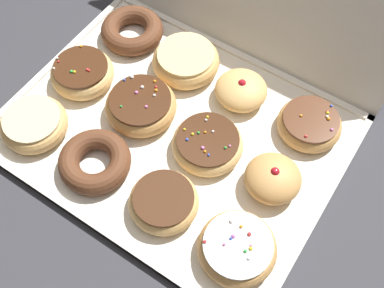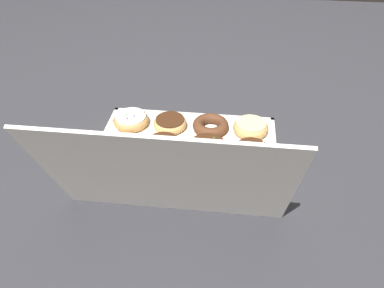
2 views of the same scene
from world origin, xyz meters
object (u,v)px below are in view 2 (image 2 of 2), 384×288
at_px(glazed_ring_donut_0, 251,127).
at_px(sprinkle_donut_11, 113,171).
at_px(jelly_filled_donut_7, 124,142).
at_px(chocolate_cake_ring_donut_8, 248,184).
at_px(sprinkle_donut_3, 131,120).
at_px(sprinkle_donut_4, 252,152).
at_px(sprinkle_donut_6, 164,145).
at_px(chocolate_cake_ring_donut_1, 211,125).
at_px(chocolate_frosted_donut_2, 170,123).
at_px(glazed_ring_donut_9, 201,177).
at_px(jelly_filled_donut_10, 159,173).
at_px(sprinkle_donut_5, 208,149).
at_px(donut_box, 185,154).

distance_m(glazed_ring_donut_0, sprinkle_donut_11, 0.46).
height_order(jelly_filled_donut_7, chocolate_cake_ring_donut_8, jelly_filled_donut_7).
distance_m(sprinkle_donut_3, sprinkle_donut_4, 0.41).
height_order(sprinkle_donut_6, jelly_filled_donut_7, jelly_filled_donut_7).
bearing_deg(chocolate_cake_ring_donut_8, chocolate_cake_ring_donut_1, -64.98).
distance_m(sprinkle_donut_3, sprinkle_donut_11, 0.25).
bearing_deg(glazed_ring_donut_0, chocolate_frosted_donut_2, 0.99).
bearing_deg(jelly_filled_donut_7, glazed_ring_donut_0, -161.33).
distance_m(glazed_ring_donut_9, jelly_filled_donut_10, 0.12).
bearing_deg(sprinkle_donut_4, chocolate_frosted_donut_2, -24.91).
bearing_deg(chocolate_cake_ring_donut_8, sprinkle_donut_5, -47.75).
bearing_deg(sprinkle_donut_4, chocolate_cake_ring_donut_1, -43.83).
bearing_deg(sprinkle_donut_3, glazed_ring_donut_9, 135.73).
xyz_separation_m(donut_box, chocolate_cake_ring_donut_1, (-0.07, -0.12, 0.02)).
xyz_separation_m(sprinkle_donut_4, jelly_filled_donut_10, (0.25, 0.12, 0.00)).
relative_size(sprinkle_donut_5, chocolate_cake_ring_donut_8, 1.03).
relative_size(chocolate_cake_ring_donut_1, jelly_filled_donut_7, 1.31).
xyz_separation_m(jelly_filled_donut_7, glazed_ring_donut_9, (-0.24, 0.12, -0.00)).
distance_m(donut_box, sprinkle_donut_5, 0.07).
bearing_deg(sprinkle_donut_5, sprinkle_donut_4, -179.46).
xyz_separation_m(sprinkle_donut_5, chocolate_cake_ring_donut_8, (-0.12, 0.13, -0.00)).
relative_size(glazed_ring_donut_0, sprinkle_donut_5, 0.92).
distance_m(sprinkle_donut_6, chocolate_cake_ring_donut_8, 0.29).
relative_size(sprinkle_donut_4, sprinkle_donut_5, 0.92).
xyz_separation_m(jelly_filled_donut_7, chocolate_cake_ring_donut_8, (-0.37, 0.13, -0.01)).
bearing_deg(sprinkle_donut_3, donut_box, 147.72).
bearing_deg(glazed_ring_donut_9, chocolate_frosted_donut_2, -63.22).
height_order(chocolate_frosted_donut_2, sprinkle_donut_5, sprinkle_donut_5).
distance_m(jelly_filled_donut_7, jelly_filled_donut_10, 0.17).
bearing_deg(sprinkle_donut_11, jelly_filled_donut_7, -90.91).
bearing_deg(sprinkle_donut_5, chocolate_cake_ring_donut_8, 132.25).
bearing_deg(sprinkle_donut_5, glazed_ring_donut_9, 85.93).
bearing_deg(sprinkle_donut_11, glazed_ring_donut_0, -146.55).
bearing_deg(glazed_ring_donut_9, sprinkle_donut_4, -138.06).
distance_m(sprinkle_donut_4, sprinkle_donut_11, 0.40).
xyz_separation_m(sprinkle_donut_3, jelly_filled_donut_7, (-0.01, 0.12, 0.01)).
distance_m(glazed_ring_donut_0, chocolate_frosted_donut_2, 0.26).
distance_m(glazed_ring_donut_0, sprinkle_donut_4, 0.13).
height_order(sprinkle_donut_5, glazed_ring_donut_9, sprinkle_donut_5).
xyz_separation_m(chocolate_frosted_donut_2, glazed_ring_donut_9, (-0.12, 0.24, 0.00)).
distance_m(sprinkle_donut_4, chocolate_cake_ring_donut_8, 0.13).
relative_size(chocolate_cake_ring_donut_8, jelly_filled_donut_10, 1.30).
relative_size(glazed_ring_donut_0, chocolate_frosted_donut_2, 1.05).
xyz_separation_m(jelly_filled_donut_7, sprinkle_donut_11, (0.00, 0.12, -0.01)).
height_order(sprinkle_donut_4, glazed_ring_donut_9, sprinkle_donut_4).
bearing_deg(glazed_ring_donut_0, sprinkle_donut_5, 45.02).
distance_m(glazed_ring_donut_0, sprinkle_donut_5, 0.18).
xyz_separation_m(sprinkle_donut_5, sprinkle_donut_6, (0.13, -0.01, -0.00)).
height_order(glazed_ring_donut_0, jelly_filled_donut_7, jelly_filled_donut_7).
relative_size(chocolate_frosted_donut_2, glazed_ring_donut_9, 0.88).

